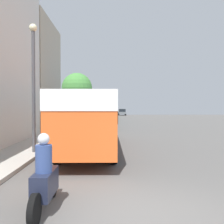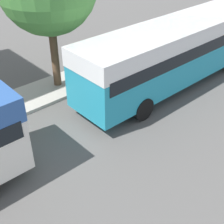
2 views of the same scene
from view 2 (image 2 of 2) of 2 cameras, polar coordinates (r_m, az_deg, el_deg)
name	(u,v)px [view 2 (image 2 of 2)]	position (r m, az deg, el deg)	size (l,w,h in m)	color
bus_third_in_line	(179,45)	(15.21, 12.12, 11.86)	(2.50, 11.28, 3.08)	teal
pedestrian_near_curb	(127,49)	(16.84, 2.78, 11.48)	(0.36, 0.36, 1.85)	#232838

